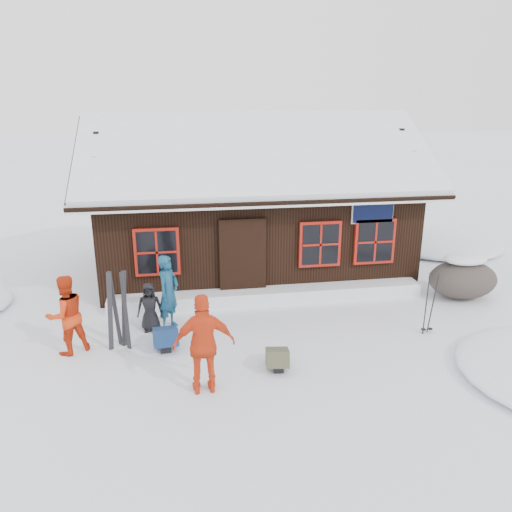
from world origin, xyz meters
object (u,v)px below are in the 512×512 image
Objects in this scene: ski_poles at (430,304)px; skier_orange_left at (66,315)px; boulder at (463,278)px; backpack_blue at (166,341)px; backpack_olive at (277,361)px; skier_orange_right at (204,344)px; skier_crouched at (150,307)px; skier_teal at (168,292)px.

skier_orange_left is at bearing 177.34° from ski_poles.
backpack_blue is at bearing -168.11° from boulder.
boulder is at bearing 35.10° from backpack_olive.
ski_poles is (7.29, -0.34, -0.14)m from skier_orange_left.
ski_poles is at bearing -136.38° from boulder.
skier_orange_left is 0.90× the size of skier_orange_right.
boulder reaches higher than backpack_olive.
boulder is at bearing 7.43° from skier_crouched.
skier_crouched is at bearing 169.60° from ski_poles.
skier_orange_left is at bearing 170.30° from backpack_blue.
skier_orange_left is 1.47× the size of skier_crouched.
skier_orange_right is 4.99m from ski_poles.
ski_poles is (5.36, -1.13, -0.17)m from skier_teal.
boulder is (9.08, 1.37, -0.29)m from skier_orange_left.
skier_teal is 1.15m from backpack_blue.
skier_crouched is (-0.41, -0.07, -0.28)m from skier_teal.
backpack_blue is (-0.68, 1.63, -0.71)m from skier_orange_right.
skier_orange_left reaches higher than backpack_olive.
skier_teal is 2.08m from skier_orange_left.
skier_orange_right is at bearing -72.41° from backpack_blue.
backpack_blue reaches higher than backpack_olive.
skier_teal reaches higher than backpack_olive.
skier_orange_left is 4.12m from backpack_olive.
boulder is at bearing 155.54° from skier_orange_left.
skier_crouched reaches higher than backpack_olive.
skier_orange_right reaches higher than backpack_olive.
skier_orange_left is 3.09m from skier_orange_right.
skier_teal is 0.93× the size of skier_orange_right.
ski_poles is 2.50× the size of backpack_olive.
skier_orange_right reaches higher than backpack_blue.
boulder is at bearing 6.90° from backpack_blue.
ski_poles is at bearing -7.90° from skier_crouched.
skier_crouched is at bearing -69.71° from skier_orange_right.
skier_crouched is 1.72× the size of backpack_blue.
skier_crouched is at bearing 131.07° from skier_teal.
skier_orange_right reaches higher than skier_teal.
backpack_olive is (-5.22, -2.64, -0.35)m from boulder.
skier_teal is 2.90m from backpack_olive.
skier_orange_left reaches higher than boulder.
skier_orange_left is 2.53× the size of backpack_blue.
skier_orange_right is 2.71m from skier_crouched.
boulder is 2.70× the size of backpack_blue.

